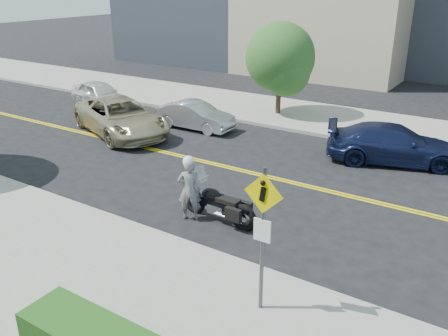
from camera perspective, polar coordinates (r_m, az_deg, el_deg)
ground_plane at (r=16.52m, az=2.06°, el=-0.29°), size 120.00×120.00×0.00m
sidewalk_near at (r=11.42m, az=-18.04°, el=-11.97°), size 60.00×5.00×0.15m
sidewalk_far at (r=22.93m, az=11.76°, el=5.86°), size 60.00×5.00×0.15m
pedestrian_sign at (r=8.84m, az=4.68°, el=-7.11°), size 0.78×0.08×3.00m
motorcyclist at (r=12.92m, az=-4.19°, el=-2.42°), size 0.76×0.68×1.86m
motorcycle at (r=12.87m, az=-0.61°, el=-3.52°), size 2.37×0.84×1.42m
suv at (r=20.71m, az=-12.33°, el=6.03°), size 5.94×4.33×1.50m
parked_car_white at (r=25.51m, az=-14.71°, el=8.56°), size 4.11×2.39×1.31m
parked_car_silver at (r=21.03m, az=-3.46°, el=6.31°), size 3.63×1.32×1.19m
parked_car_blue at (r=18.09m, az=19.78°, el=2.71°), size 5.11×3.38×1.37m
tree_far_a at (r=22.70m, az=6.77°, el=13.07°), size 3.24×3.24×4.43m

